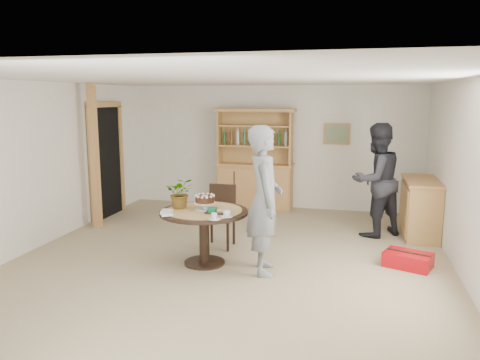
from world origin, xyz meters
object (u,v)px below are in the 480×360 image
teen_boy (264,200)px  sideboard (420,208)px  dining_chair (221,212)px  dining_table (204,221)px  adult_person (376,180)px  red_suitcase (408,260)px  hutch (255,175)px

teen_boy → sideboard: bearing=-60.2°
sideboard → dining_chair: size_ratio=1.33×
dining_table → dining_chair: (0.00, 0.83, -0.07)m
dining_table → adult_person: adult_person is taller
dining_chair → teen_boy: bearing=-47.4°
teen_boy → red_suitcase: 2.14m
sideboard → dining_chair: 3.31m
dining_table → teen_boy: teen_boy is taller
hutch → dining_chair: bearing=-90.2°
teen_boy → dining_table: bearing=68.0°
dining_chair → dining_table: bearing=-89.8°
sideboard → dining_table: 3.71m
teen_boy → adult_person: 2.52m
adult_person → sideboard: bearing=153.4°
sideboard → dining_chair: bearing=-157.3°
sideboard → adult_person: (-0.73, -0.16, 0.46)m
hutch → adult_person: size_ratio=1.10×
teen_boy → red_suitcase: (1.86, 0.62, -0.86)m
adult_person → red_suitcase: size_ratio=2.64×
sideboard → red_suitcase: size_ratio=1.79×
hutch → dining_chair: (-0.01, -2.52, -0.15)m
dining_table → teen_boy: bearing=-6.7°
hutch → dining_chair: hutch is taller
sideboard → teen_boy: bearing=-134.9°
hutch → teen_boy: hutch is taller
hutch → adult_person: hutch is taller
dining_table → dining_chair: bearing=90.0°
dining_table → dining_chair: size_ratio=1.27×
red_suitcase → dining_table: bearing=-147.4°
teen_boy → red_suitcase: teen_boy is taller
sideboard → red_suitcase: 1.67m
dining_table → sideboard: bearing=34.6°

